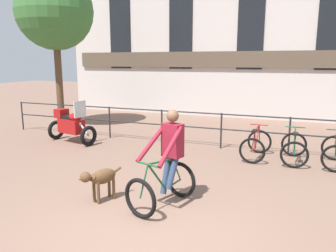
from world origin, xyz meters
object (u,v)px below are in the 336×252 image
at_px(parked_motorcycle, 71,125).
at_px(parked_bicycle_mid_right, 336,152).
at_px(parked_bicycle_near_lamp, 256,145).
at_px(parked_bicycle_mid_left, 294,148).
at_px(dog, 100,178).
at_px(cyclist_with_bike, 167,163).

relative_size(parked_motorcycle, parked_bicycle_mid_right, 1.54).
distance_m(parked_bicycle_near_lamp, parked_bicycle_mid_left, 0.94).
xyz_separation_m(dog, parked_bicycle_mid_right, (4.22, 3.81, -0.09)).
bearing_deg(parked_bicycle_near_lamp, cyclist_with_bike, 75.50).
height_order(parked_bicycle_near_lamp, parked_bicycle_mid_right, same).
height_order(dog, parked_bicycle_near_lamp, parked_bicycle_near_lamp).
relative_size(dog, parked_motorcycle, 0.47).
bearing_deg(parked_bicycle_near_lamp, parked_bicycle_mid_left, -175.95).
bearing_deg(parked_bicycle_near_lamp, dog, 62.56).
bearing_deg(parked_motorcycle, cyclist_with_bike, -111.65).
relative_size(parked_motorcycle, parked_bicycle_mid_left, 1.58).
distance_m(dog, parked_bicycle_near_lamp, 4.47).
xyz_separation_m(dog, parked_bicycle_mid_left, (3.28, 3.81, -0.09)).
distance_m(cyclist_with_bike, parked_bicycle_mid_left, 4.10).
relative_size(cyclist_with_bike, parked_bicycle_near_lamp, 1.47).
bearing_deg(parked_bicycle_mid_right, parked_bicycle_near_lamp, 4.02).
distance_m(dog, parked_bicycle_mid_right, 5.69).
relative_size(dog, parked_bicycle_mid_left, 0.75).
relative_size(parked_bicycle_near_lamp, parked_bicycle_mid_right, 1.00).
xyz_separation_m(cyclist_with_bike, dog, (-1.17, -0.33, -0.31)).
height_order(dog, parked_bicycle_mid_left, parked_bicycle_mid_left).
bearing_deg(dog, parked_bicycle_near_lamp, 84.37).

